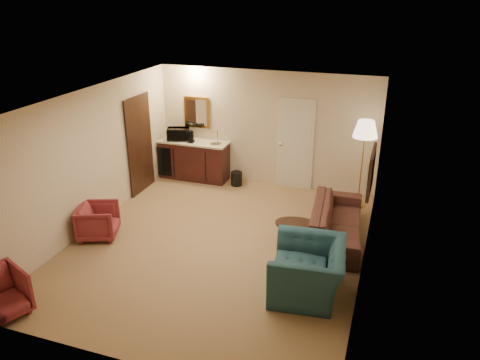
{
  "coord_description": "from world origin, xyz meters",
  "views": [
    {
      "loc": [
        2.72,
        -6.75,
        4.25
      ],
      "look_at": [
        0.25,
        0.5,
        1.07
      ],
      "focal_mm": 35.0,
      "sensor_mm": 36.0,
      "label": 1
    }
  ],
  "objects_px": {
    "rose_chair_near": "(98,220)",
    "coffee_maker": "(191,137)",
    "wetbar_cabinet": "(194,160)",
    "teal_armchair": "(308,262)",
    "waste_bin": "(237,179)",
    "sofa": "(337,216)",
    "microwave": "(178,133)",
    "coffee_table": "(297,235)",
    "floor_lamp": "(362,165)"
  },
  "relations": [
    {
      "from": "rose_chair_near",
      "to": "floor_lamp",
      "type": "height_order",
      "value": "floor_lamp"
    },
    {
      "from": "teal_armchair",
      "to": "coffee_maker",
      "type": "bearing_deg",
      "value": -141.76
    },
    {
      "from": "rose_chair_near",
      "to": "coffee_maker",
      "type": "distance_m",
      "value": 3.19
    },
    {
      "from": "coffee_maker",
      "to": "wetbar_cabinet",
      "type": "bearing_deg",
      "value": 63.52
    },
    {
      "from": "waste_bin",
      "to": "microwave",
      "type": "bearing_deg",
      "value": 176.97
    },
    {
      "from": "teal_armchair",
      "to": "microwave",
      "type": "distance_m",
      "value": 5.28
    },
    {
      "from": "sofa",
      "to": "coffee_maker",
      "type": "height_order",
      "value": "coffee_maker"
    },
    {
      "from": "coffee_table",
      "to": "coffee_maker",
      "type": "relative_size",
      "value": 2.88
    },
    {
      "from": "sofa",
      "to": "rose_chair_near",
      "type": "height_order",
      "value": "sofa"
    },
    {
      "from": "coffee_table",
      "to": "teal_armchair",
      "type": "bearing_deg",
      "value": -71.14
    },
    {
      "from": "waste_bin",
      "to": "microwave",
      "type": "distance_m",
      "value": 1.74
    },
    {
      "from": "sofa",
      "to": "floor_lamp",
      "type": "height_order",
      "value": "floor_lamp"
    },
    {
      "from": "microwave",
      "to": "coffee_maker",
      "type": "xyz_separation_m",
      "value": [
        0.36,
        -0.08,
        -0.03
      ]
    },
    {
      "from": "microwave",
      "to": "rose_chair_near",
      "type": "bearing_deg",
      "value": -111.3
    },
    {
      "from": "coffee_table",
      "to": "microwave",
      "type": "height_order",
      "value": "microwave"
    },
    {
      "from": "floor_lamp",
      "to": "microwave",
      "type": "height_order",
      "value": "floor_lamp"
    },
    {
      "from": "waste_bin",
      "to": "floor_lamp",
      "type": "bearing_deg",
      "value": -4.76
    },
    {
      "from": "teal_armchair",
      "to": "coffee_maker",
      "type": "relative_size",
      "value": 4.43
    },
    {
      "from": "teal_armchair",
      "to": "microwave",
      "type": "bearing_deg",
      "value": -139.6
    },
    {
      "from": "waste_bin",
      "to": "coffee_maker",
      "type": "xyz_separation_m",
      "value": [
        -1.11,
        -0.0,
        0.89
      ]
    },
    {
      "from": "wetbar_cabinet",
      "to": "waste_bin",
      "type": "height_order",
      "value": "wetbar_cabinet"
    },
    {
      "from": "teal_armchair",
      "to": "waste_bin",
      "type": "bearing_deg",
      "value": -152.61
    },
    {
      "from": "teal_armchair",
      "to": "coffee_maker",
      "type": "xyz_separation_m",
      "value": [
        -3.46,
        3.53,
        0.53
      ]
    },
    {
      "from": "sofa",
      "to": "microwave",
      "type": "xyz_separation_m",
      "value": [
        -3.98,
        1.81,
        0.66
      ]
    },
    {
      "from": "rose_chair_near",
      "to": "coffee_maker",
      "type": "height_order",
      "value": "coffee_maker"
    },
    {
      "from": "microwave",
      "to": "coffee_maker",
      "type": "height_order",
      "value": "microwave"
    },
    {
      "from": "microwave",
      "to": "coffee_table",
      "type": "bearing_deg",
      "value": -53.84
    },
    {
      "from": "waste_bin",
      "to": "rose_chair_near",
      "type": "bearing_deg",
      "value": -117.24
    },
    {
      "from": "teal_armchair",
      "to": "waste_bin",
      "type": "distance_m",
      "value": 4.25
    },
    {
      "from": "coffee_maker",
      "to": "coffee_table",
      "type": "bearing_deg",
      "value": -45.5
    },
    {
      "from": "floor_lamp",
      "to": "microwave",
      "type": "distance_m",
      "value": 4.25
    },
    {
      "from": "coffee_maker",
      "to": "waste_bin",
      "type": "bearing_deg",
      "value": -8.71
    },
    {
      "from": "teal_armchair",
      "to": "waste_bin",
      "type": "relative_size",
      "value": 3.74
    },
    {
      "from": "wetbar_cabinet",
      "to": "rose_chair_near",
      "type": "bearing_deg",
      "value": -98.97
    },
    {
      "from": "teal_armchair",
      "to": "rose_chair_near",
      "type": "height_order",
      "value": "teal_armchair"
    },
    {
      "from": "sofa",
      "to": "coffee_maker",
      "type": "xyz_separation_m",
      "value": [
        -3.63,
        1.73,
        0.62
      ]
    },
    {
      "from": "rose_chair_near",
      "to": "coffee_table",
      "type": "distance_m",
      "value": 3.59
    },
    {
      "from": "rose_chair_near",
      "to": "teal_armchair",
      "type": "bearing_deg",
      "value": -118.05
    },
    {
      "from": "coffee_maker",
      "to": "rose_chair_near",
      "type": "bearing_deg",
      "value": -107.49
    },
    {
      "from": "coffee_table",
      "to": "microwave",
      "type": "distance_m",
      "value": 4.19
    },
    {
      "from": "wetbar_cabinet",
      "to": "teal_armchair",
      "type": "relative_size",
      "value": 1.36
    },
    {
      "from": "floor_lamp",
      "to": "coffee_maker",
      "type": "xyz_separation_m",
      "value": [
        -3.88,
        0.23,
        0.13
      ]
    },
    {
      "from": "wetbar_cabinet",
      "to": "coffee_table",
      "type": "distance_m",
      "value": 3.81
    },
    {
      "from": "wetbar_cabinet",
      "to": "floor_lamp",
      "type": "relative_size",
      "value": 0.89
    },
    {
      "from": "floor_lamp",
      "to": "microwave",
      "type": "bearing_deg",
      "value": 175.84
    },
    {
      "from": "coffee_table",
      "to": "coffee_maker",
      "type": "height_order",
      "value": "coffee_maker"
    },
    {
      "from": "rose_chair_near",
      "to": "microwave",
      "type": "xyz_separation_m",
      "value": [
        0.12,
        3.16,
        0.75
      ]
    },
    {
      "from": "wetbar_cabinet",
      "to": "rose_chair_near",
      "type": "xyz_separation_m",
      "value": [
        -0.5,
        -3.17,
        -0.12
      ]
    },
    {
      "from": "wetbar_cabinet",
      "to": "coffee_maker",
      "type": "relative_size",
      "value": 6.04
    },
    {
      "from": "rose_chair_near",
      "to": "coffee_maker",
      "type": "xyz_separation_m",
      "value": [
        0.47,
        3.08,
        0.71
      ]
    }
  ]
}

